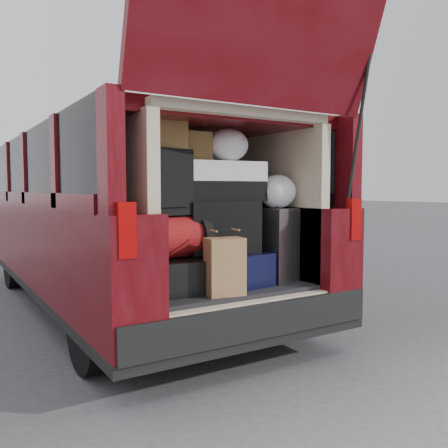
# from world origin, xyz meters

# --- Properties ---
(ground) EXTENTS (80.00, 80.00, 0.00)m
(ground) POSITION_xyz_m (0.00, 0.00, 0.00)
(ground) COLOR #3D3D40
(ground) RESTS_ON ground
(minivan) EXTENTS (1.90, 5.35, 2.77)m
(minivan) POSITION_xyz_m (0.00, 1.86, 0.91)
(minivan) COLOR black
(minivan) RESTS_ON ground
(load_floor) EXTENTS (1.24, 1.05, 0.55)m
(load_floor) POSITION_xyz_m (0.00, 0.28, 0.28)
(load_floor) COLOR black
(load_floor) RESTS_ON ground
(black_hardshell) EXTENTS (0.44, 0.58, 0.22)m
(black_hardshell) POSITION_xyz_m (-0.39, 0.17, 0.66)
(black_hardshell) COLOR black
(black_hardshell) RESTS_ON load_floor
(navy_hardshell) EXTENTS (0.50, 0.59, 0.24)m
(navy_hardshell) POSITION_xyz_m (0.08, 0.13, 0.67)
(navy_hardshell) COLOR black
(navy_hardshell) RESTS_ON load_floor
(silver_roller) EXTENTS (0.28, 0.39, 0.55)m
(silver_roller) POSITION_xyz_m (0.44, 0.09, 0.82)
(silver_roller) COLOR silver
(silver_roller) RESTS_ON load_floor
(kraft_bag) EXTENTS (0.26, 0.19, 0.37)m
(kraft_bag) POSITION_xyz_m (-0.13, -0.16, 0.74)
(kraft_bag) COLOR #9C6F46
(kraft_bag) RESTS_ON load_floor
(red_duffel) EXTENTS (0.49, 0.36, 0.29)m
(red_duffel) POSITION_xyz_m (-0.36, 0.14, 0.92)
(red_duffel) COLOR maroon
(red_duffel) RESTS_ON black_hardshell
(black_soft_case) EXTENTS (0.56, 0.39, 0.37)m
(black_soft_case) POSITION_xyz_m (0.03, 0.16, 0.97)
(black_soft_case) COLOR black
(black_soft_case) RESTS_ON navy_hardshell
(backpack) EXTENTS (0.33, 0.23, 0.44)m
(backpack) POSITION_xyz_m (-0.40, 0.14, 1.28)
(backpack) COLOR black
(backpack) RESTS_ON red_duffel
(twotone_duffel) EXTENTS (0.66, 0.40, 0.28)m
(twotone_duffel) POSITION_xyz_m (0.04, 0.21, 1.29)
(twotone_duffel) COLOR white
(twotone_duffel) RESTS_ON black_soft_case
(grocery_sack_lower) EXTENTS (0.24, 0.20, 0.21)m
(grocery_sack_lower) POSITION_xyz_m (-0.39, 0.16, 1.61)
(grocery_sack_lower) COLOR olive
(grocery_sack_lower) RESTS_ON backpack
(grocery_sack_upper) EXTENTS (0.21, 0.17, 0.20)m
(grocery_sack_upper) POSITION_xyz_m (-0.14, 0.23, 1.54)
(grocery_sack_upper) COLOR olive
(grocery_sack_upper) RESTS_ON twotone_duffel
(plastic_bag_center) EXTENTS (0.30, 0.28, 0.24)m
(plastic_bag_center) POSITION_xyz_m (0.11, 0.18, 1.55)
(plastic_bag_center) COLOR white
(plastic_bag_center) RESTS_ON twotone_duffel
(plastic_bag_right) EXTENTS (0.34, 0.32, 0.25)m
(plastic_bag_right) POSITION_xyz_m (0.47, 0.06, 1.22)
(plastic_bag_right) COLOR white
(plastic_bag_right) RESTS_ON silver_roller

